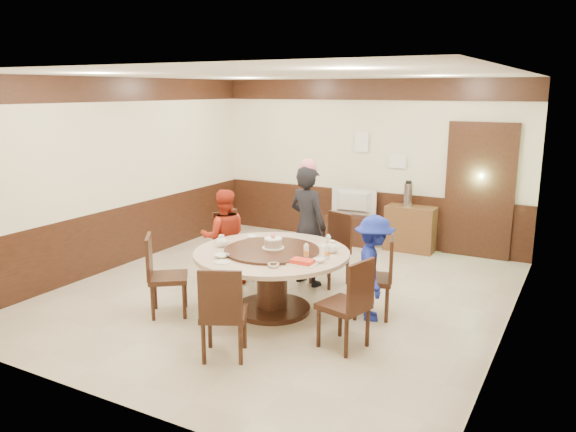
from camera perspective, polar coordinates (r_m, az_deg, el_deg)
The scene contains 30 objects.
room at distance 7.16m, azimuth -0.51°, elevation 0.29°, with size 6.00×6.04×2.84m.
banquet_table at distance 6.72m, azimuth -1.65°, elevation -5.38°, with size 1.85×1.85×0.78m.
chair_0 at distance 6.74m, azimuth 8.72°, elevation -7.54°, with size 0.56×0.55×0.97m.
chair_1 at distance 7.76m, azimuth 4.31°, elevation -4.67°, with size 0.56×0.57×0.97m.
chair_2 at distance 7.88m, azimuth -5.50°, elevation -4.42°, with size 0.56×0.55×0.97m.
chair_3 at distance 6.86m, azimuth -12.19°, elevation -7.31°, with size 0.62×0.62×0.97m.
chair_4 at distance 5.71m, azimuth -6.51°, elevation -11.28°, with size 0.59×0.60×0.97m.
chair_5 at distance 5.91m, azimuth 5.82°, elevation -10.43°, with size 0.54×0.54×0.97m.
person_standing at distance 7.60m, azimuth 2.03°, elevation -0.98°, with size 0.60×0.39×1.64m, color black.
person_red at distance 7.72m, azimuth -6.53°, elevation -2.10°, with size 0.64×0.50×1.31m, color #AB2B16.
person_blue at distance 6.56m, azimuth 8.69°, elevation -5.24°, with size 0.80×0.46×1.23m, color #18279B.
birthday_cake at distance 6.67m, azimuth -1.52°, elevation -2.76°, with size 0.26×0.26×0.18m.
teapot_left at distance 6.88m, azimuth -6.77°, elevation -2.63°, with size 0.17×0.15×0.13m, color white.
teapot_right at distance 6.61m, azimuth 4.49°, elevation -3.23°, with size 0.17×0.15×0.13m, color white.
bowl_0 at distance 7.24m, azimuth -3.68°, elevation -2.14°, with size 0.14×0.14×0.04m, color white.
bowl_1 at distance 6.07m, azimuth -1.48°, elevation -5.03°, with size 0.13×0.13×0.04m, color white.
bowl_2 at distance 6.45m, azimuth -6.76°, elevation -4.06°, with size 0.16×0.16×0.04m, color white.
bowl_3 at distance 6.24m, azimuth 3.15°, elevation -4.53°, with size 0.14×0.14×0.04m, color white.
saucer_near at distance 6.26m, azimuth -6.66°, elevation -4.69°, with size 0.18×0.18×0.01m, color white.
saucer_far at distance 6.88m, azimuth 3.69°, elevation -3.03°, with size 0.18×0.18×0.01m, color white.
shrimp_platter at distance 6.14m, azimuth 1.47°, elevation -4.74°, with size 0.30×0.20×0.06m.
bottle_0 at distance 6.35m, azimuth 1.86°, elevation -3.66°, with size 0.06×0.06×0.16m, color white.
bottle_1 at distance 6.34m, azimuth 3.99°, elevation -3.71°, with size 0.06×0.06×0.16m, color white.
bottle_2 at distance 6.74m, azimuth 4.11°, elevation -2.72°, with size 0.06×0.06×0.16m, color white.
tv_stand at distance 9.82m, azimuth 6.49°, elevation -1.33°, with size 0.85×0.45×0.50m, color black.
television at distance 9.72m, azimuth 6.56°, elevation 1.42°, with size 0.80×0.10×0.46m, color gray.
side_cabinet at distance 9.50m, azimuth 12.33°, elevation -1.26°, with size 0.80×0.40×0.75m, color brown.
thermos at distance 9.40m, azimuth 12.10°, elevation 2.13°, with size 0.15×0.15×0.38m, color silver.
notice_left at distance 9.74m, azimuth 7.45°, elevation 7.49°, with size 0.25×0.00×0.35m, color white.
notice_right at distance 9.56m, azimuth 11.04°, elevation 5.45°, with size 0.30×0.00×0.22m, color white.
Camera 1 is at (3.43, -6.09, 2.62)m, focal length 35.00 mm.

